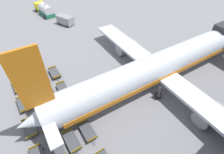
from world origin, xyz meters
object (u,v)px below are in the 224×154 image
baggage_dolly_row_mid_a_col_c (45,122)px  baggage_dolly_row_mid_b_col_b (50,95)px  baggage_dolly_row_near_col_b (23,104)px  baggage_dolly_row_mid_b_col_c (59,115)px  baggage_dolly_row_far_col_a (55,73)px  baggage_dolly_row_mid_b_col_d (72,141)px  baggage_dolly_row_far_col_d (88,131)px  airplane (164,64)px  baggage_dolly_row_near_col_c (30,128)px  baggage_dolly_row_far_col_b (63,89)px  fuel_tanker_primary (45,10)px  baggage_dolly_row_mid_a_col_a (30,83)px  baggage_dolly_row_far_col_c (73,109)px  baggage_dolly_row_mid_b_col_a (43,77)px  baggage_dolly_row_mid_a_col_b (36,100)px  baggage_dolly_row_near_col_a (18,86)px  baggage_dolly_row_mid_a_col_d (57,148)px  service_van (65,20)px

baggage_dolly_row_mid_a_col_c → baggage_dolly_row_mid_b_col_b: 5.00m
baggage_dolly_row_near_col_b → baggage_dolly_row_mid_b_col_c: bearing=34.7°
baggage_dolly_row_mid_a_col_c → baggage_dolly_row_mid_b_col_b: bearing=148.9°
baggage_dolly_row_mid_a_col_c → baggage_dolly_row_far_col_a: same height
baggage_dolly_row_mid_a_col_c → baggage_dolly_row_mid_b_col_d: size_ratio=1.01×
baggage_dolly_row_far_col_d → baggage_dolly_row_mid_a_col_c: bearing=-140.1°
baggage_dolly_row_mid_a_col_c → baggage_dolly_row_mid_b_col_c: (-0.01, 2.05, 0.00)m
airplane → baggage_dolly_row_near_col_c: (-3.86, -21.45, -2.74)m
baggage_dolly_row_mid_b_col_b → baggage_dolly_row_far_col_b: 2.08m
fuel_tanker_primary → baggage_dolly_row_mid_b_col_d: bearing=-17.9°
baggage_dolly_row_far_col_b → baggage_dolly_row_far_col_d: 8.76m
baggage_dolly_row_mid_a_col_a → baggage_dolly_row_mid_a_col_c: 8.97m
baggage_dolly_row_near_col_b → baggage_dolly_row_mid_b_col_d: bearing=17.2°
baggage_dolly_row_mid_b_col_c → baggage_dolly_row_far_col_d: (4.62, 1.81, 0.00)m
baggage_dolly_row_far_col_a → baggage_dolly_row_mid_a_col_c: bearing=-31.3°
baggage_dolly_row_far_col_c → baggage_dolly_row_mid_b_col_a: bearing=-174.9°
baggage_dolly_row_near_col_c → baggage_dolly_row_mid_a_col_b: 4.89m
baggage_dolly_row_mid_b_col_b → baggage_dolly_row_near_col_a: bearing=-145.8°
baggage_dolly_row_near_col_c → baggage_dolly_row_far_col_a: 10.97m
baggage_dolly_row_mid_b_col_b → baggage_dolly_row_far_col_a: bearing=148.6°
baggage_dolly_row_near_col_b → baggage_dolly_row_mid_a_col_a: (-4.01, 2.32, 0.00)m
airplane → baggage_dolly_row_far_col_c: size_ratio=12.23×
fuel_tanker_primary → baggage_dolly_row_far_col_a: 27.79m
baggage_dolly_row_mid_a_col_c → baggage_dolly_row_mid_a_col_d: same height
baggage_dolly_row_near_col_c → baggage_dolly_row_far_col_c: same height
baggage_dolly_row_mid_b_col_b → baggage_dolly_row_mid_b_col_c: same height
baggage_dolly_row_mid_b_col_b → baggage_dolly_row_mid_b_col_d: 8.93m
baggage_dolly_row_near_col_b → baggage_dolly_row_far_col_b: size_ratio=0.99×
service_van → baggage_dolly_row_far_col_d: bearing=-21.8°
baggage_dolly_row_near_col_c → baggage_dolly_row_mid_a_col_a: size_ratio=1.00×
baggage_dolly_row_mid_b_col_a → baggage_dolly_row_mid_b_col_b: same height
baggage_dolly_row_mid_a_col_b → baggage_dolly_row_far_col_d: 9.87m
baggage_dolly_row_mid_a_col_b → baggage_dolly_row_mid_a_col_c: size_ratio=1.00×
baggage_dolly_row_mid_a_col_c → baggage_dolly_row_mid_b_col_d: bearing=19.1°
baggage_dolly_row_mid_a_col_b → baggage_dolly_row_mid_b_col_c: same height
airplane → baggage_dolly_row_mid_b_col_d: bearing=-86.4°
baggage_dolly_row_mid_b_col_c → baggage_dolly_row_far_col_b: 4.86m
baggage_dolly_row_mid_a_col_c → baggage_dolly_row_mid_b_col_d: same height
airplane → baggage_dolly_row_far_col_d: size_ratio=12.29×
baggage_dolly_row_far_col_a → baggage_dolly_row_near_col_c: bearing=-41.0°
baggage_dolly_row_near_col_a → baggage_dolly_row_far_col_c: size_ratio=0.99×
baggage_dolly_row_mid_b_col_b → baggage_dolly_row_far_col_a: same height
baggage_dolly_row_mid_a_col_c → baggage_dolly_row_mid_a_col_d: bearing=-3.5°
fuel_tanker_primary → baggage_dolly_row_mid_b_col_b: bearing=-21.0°
baggage_dolly_row_near_col_a → baggage_dolly_row_far_col_d: (13.94, 4.70, 0.00)m
baggage_dolly_row_near_col_b → baggage_dolly_row_mid_b_col_d: 9.95m
baggage_dolly_row_mid_a_col_a → baggage_dolly_row_mid_a_col_b: (4.27, -0.50, 0.00)m
baggage_dolly_row_mid_b_col_b → baggage_dolly_row_mid_b_col_c: (4.27, -0.53, 0.00)m
baggage_dolly_row_mid_b_col_a → baggage_dolly_row_mid_b_col_c: 8.86m
baggage_dolly_row_mid_a_col_b → baggage_dolly_row_far_col_a: same height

